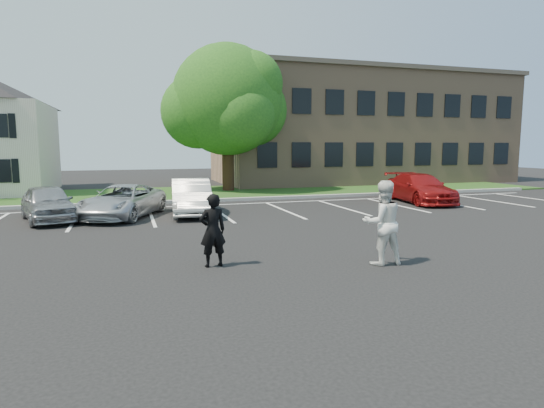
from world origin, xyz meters
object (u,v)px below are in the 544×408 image
object	(u,v)px
man_white_shirt	(382,223)
car_red_compact	(420,188)
car_silver_west	(48,203)
man_black_suit	(213,230)
car_silver_minivan	(123,201)
tree	(228,103)
office_building	(360,128)
car_white_sedan	(191,197)

from	to	relation	value
man_white_shirt	car_red_compact	size ratio (longest dim) A/B	0.41
man_white_shirt	car_silver_west	size ratio (longest dim) A/B	0.50
man_black_suit	car_silver_west	distance (m)	9.52
man_white_shirt	car_silver_minivan	distance (m)	11.03
tree	man_black_suit	xyz separation A→B (m)	(-4.14, -17.06, -4.49)
man_white_shirt	car_silver_west	distance (m)	12.62
car_silver_minivan	man_black_suit	bearing A→B (deg)	-51.56
tree	man_white_shirt	distance (m)	18.58
car_silver_west	man_white_shirt	bearing A→B (deg)	-63.72
man_black_suit	car_red_compact	distance (m)	14.81
car_silver_west	car_red_compact	distance (m)	16.63
office_building	man_black_suit	distance (m)	27.46
office_building	car_silver_west	distance (m)	25.04
car_silver_minivan	car_white_sedan	distance (m)	2.67
car_silver_minivan	car_silver_west	bearing A→B (deg)	-154.76
man_white_shirt	car_red_compact	bearing A→B (deg)	-124.43
office_building	car_white_sedan	distance (m)	20.87
office_building	man_white_shirt	bearing A→B (deg)	-117.30
tree	man_black_suit	size ratio (longest dim) A/B	5.15
car_silver_minivan	car_red_compact	distance (m)	13.97
tree	car_silver_west	size ratio (longest dim) A/B	2.22
office_building	car_red_compact	bearing A→B (deg)	-106.19
tree	car_white_sedan	size ratio (longest dim) A/B	2.02
car_silver_minivan	tree	bearing A→B (deg)	79.43
tree	office_building	bearing A→B (deg)	23.74
man_white_shirt	car_silver_west	world-z (taller)	man_white_shirt
tree	man_white_shirt	xyz separation A→B (m)	(-0.29, -18.06, -4.35)
tree	car_silver_west	world-z (taller)	tree
tree	car_silver_minivan	xyz separation A→B (m)	(-6.18, -8.75, -4.71)
office_building	car_silver_west	bearing A→B (deg)	-145.86
office_building	car_red_compact	distance (m)	14.39
office_building	car_red_compact	world-z (taller)	office_building
man_white_shirt	car_white_sedan	world-z (taller)	man_white_shirt
tree	car_white_sedan	bearing A→B (deg)	-111.89
tree	car_silver_minivan	world-z (taller)	tree
man_black_suit	tree	bearing A→B (deg)	-110.32
tree	car_white_sedan	xyz separation A→B (m)	(-3.51, -8.74, -4.63)
car_silver_west	car_red_compact	world-z (taller)	car_red_compact
office_building	car_white_sedan	bearing A→B (deg)	-137.59
car_silver_west	car_red_compact	xyz separation A→B (m)	(16.62, 0.50, 0.03)
car_red_compact	tree	bearing A→B (deg)	141.26
man_white_shirt	car_red_compact	world-z (taller)	man_white_shirt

